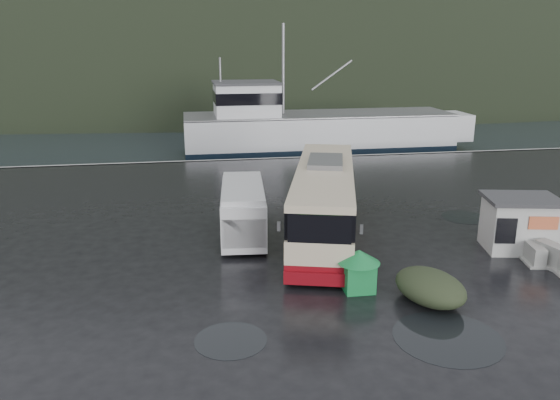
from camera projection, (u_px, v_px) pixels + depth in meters
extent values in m
plane|color=black|center=(317.00, 262.00, 21.75)|extent=(160.00, 160.00, 0.00)
cube|color=black|center=(209.00, 79.00, 125.89)|extent=(300.00, 180.00, 0.02)
cube|color=#999993|center=(256.00, 159.00, 40.68)|extent=(160.00, 0.60, 1.50)
ellipsoid|color=black|center=(219.00, 59.00, 260.01)|extent=(780.00, 540.00, 570.00)
cylinder|color=black|center=(448.00, 338.00, 16.21)|extent=(3.26, 3.26, 0.01)
cylinder|color=black|center=(231.00, 340.00, 16.08)|extent=(2.17, 2.17, 0.01)
cylinder|color=black|center=(465.00, 217.00, 27.25)|extent=(2.24, 2.24, 0.01)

